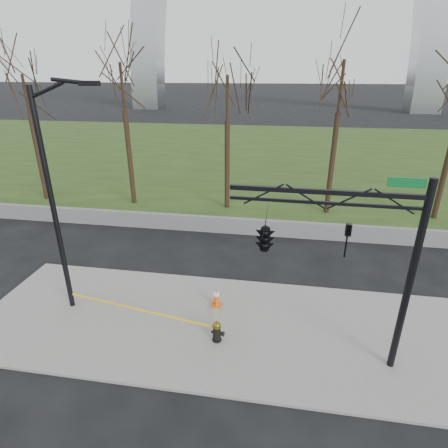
% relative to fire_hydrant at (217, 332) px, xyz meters
% --- Properties ---
extents(ground, '(500.00, 500.00, 0.00)m').
position_rel_fire_hydrant_xyz_m(ground, '(0.19, 0.83, -0.46)').
color(ground, black).
rests_on(ground, ground).
extents(sidewalk, '(18.00, 6.00, 0.10)m').
position_rel_fire_hydrant_xyz_m(sidewalk, '(0.19, 0.83, -0.41)').
color(sidewalk, slate).
rests_on(sidewalk, ground).
extents(grass_strip, '(120.00, 40.00, 0.06)m').
position_rel_fire_hydrant_xyz_m(grass_strip, '(0.19, 30.83, -0.43)').
color(grass_strip, '#243914').
rests_on(grass_strip, ground).
extents(guardrail, '(60.00, 0.30, 0.90)m').
position_rel_fire_hydrant_xyz_m(guardrail, '(0.19, 8.83, -0.01)').
color(guardrail, '#59595B').
rests_on(guardrail, ground).
extents(tree_row, '(48.76, 4.00, 9.51)m').
position_rel_fire_hydrant_xyz_m(tree_row, '(1.57, 12.83, 4.30)').
color(tree_row, black).
rests_on(tree_row, ground).
extents(fire_hydrant, '(0.49, 0.32, 0.78)m').
position_rel_fire_hydrant_xyz_m(fire_hydrant, '(0.00, 0.00, 0.00)').
color(fire_hydrant, black).
rests_on(fire_hydrant, sidewalk).
extents(traffic_cone, '(0.39, 0.39, 0.71)m').
position_rel_fire_hydrant_xyz_m(traffic_cone, '(-0.37, 1.92, -0.00)').
color(traffic_cone, '#DC4E0B').
rests_on(traffic_cone, sidewalk).
extents(street_light, '(2.39, 0.32, 8.21)m').
position_rel_fire_hydrant_xyz_m(street_light, '(-5.60, 1.04, 4.23)').
color(street_light, black).
rests_on(street_light, ground).
extents(traffic_signal_mast, '(5.10, 2.49, 6.00)m').
position_rel_fire_hydrant_xyz_m(traffic_signal_mast, '(2.18, -0.16, 3.69)').
color(traffic_signal_mast, black).
rests_on(traffic_signal_mast, ground).
extents(caution_tape, '(5.82, 1.92, 0.41)m').
position_rel_fire_hydrant_xyz_m(caution_tape, '(-2.24, 0.63, 0.07)').
color(caution_tape, yellow).
rests_on(caution_tape, ground).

